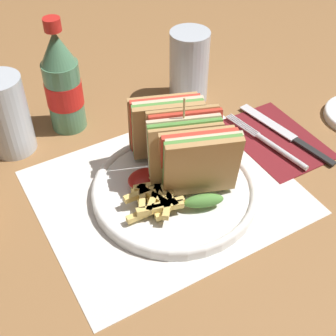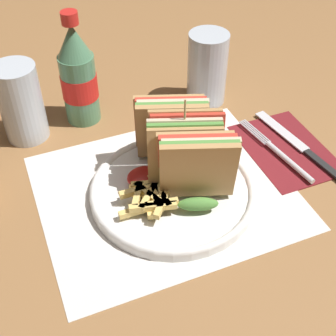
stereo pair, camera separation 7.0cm
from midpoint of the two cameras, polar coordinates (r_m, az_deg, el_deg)
name	(u,v)px [view 1 (the left image)]	position (r m, az deg, el deg)	size (l,w,h in m)	color
ground_plane	(199,198)	(0.71, 1.01, -3.77)	(4.00, 4.00, 0.00)	olive
placemat	(166,192)	(0.72, -2.99, -3.03)	(0.38, 0.32, 0.00)	silver
plate_main	(175,190)	(0.71, -2.02, -2.84)	(0.25, 0.25, 0.02)	white
club_sandwich	(183,147)	(0.69, -1.09, 2.43)	(0.13, 0.20, 0.14)	tan
fries_pile	(154,198)	(0.67, -4.73, -3.75)	(0.09, 0.09, 0.02)	#E5C166
ketchup_blob	(144,179)	(0.70, -5.74, -1.48)	(0.05, 0.04, 0.02)	maroon
napkin	(275,139)	(0.83, 10.57, 3.40)	(0.13, 0.18, 0.00)	maroon
fork	(273,145)	(0.80, 10.26, 2.62)	(0.04, 0.18, 0.01)	silver
knife	(287,134)	(0.84, 11.95, 3.99)	(0.05, 0.21, 0.00)	black
coke_bottle_near	(63,84)	(0.83, -15.15, 9.80)	(0.06, 0.06, 0.20)	#4C7F5B
glass_near	(189,71)	(0.89, 0.26, 11.68)	(0.07, 0.07, 0.14)	silver
glass_far	(8,120)	(0.82, -21.32, 5.39)	(0.07, 0.07, 0.14)	silver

